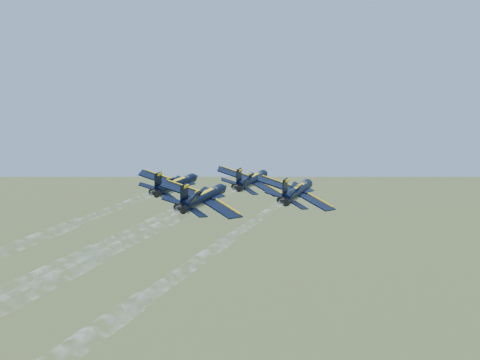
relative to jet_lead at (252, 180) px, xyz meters
The scene contains 4 objects.
jet_lead is the anchor object (origin of this frame).
jet_left 13.77m from the jet_lead, 125.30° to the right, with size 11.79×16.37×5.15m.
jet_right 15.42m from the jet_lead, 36.43° to the right, with size 11.79×16.37×5.15m.
jet_slot 21.17m from the jet_lead, 80.80° to the right, with size 11.79×16.37×5.15m.
Camera 1 is at (44.22, -83.38, 115.19)m, focal length 45.00 mm.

